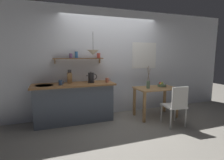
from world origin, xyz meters
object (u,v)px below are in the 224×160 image
Objects in this scene: electric_kettle at (91,78)px; pendant_lamp at (93,52)px; dining_chair_near at (176,104)px; knife_block at (70,78)px; coffee_mug_spare at (107,80)px; dining_table at (156,93)px; twig_vase at (148,84)px; fruit_bowl at (161,85)px; coffee_mug_by_sink at (61,83)px.

pendant_lamp reaches higher than electric_kettle.
knife_block is at bearing 152.56° from dining_chair_near.
dining_chair_near is 7.29× the size of coffee_mug_spare.
dining_table is 1.84m from pendant_lamp.
twig_vase is at bearing 116.28° from dining_chair_near.
pendant_lamp reaches higher than knife_block.
pendant_lamp is (-1.71, 0.20, 0.81)m from fruit_bowl.
electric_kettle is 2.14× the size of coffee_mug_by_sink.
dining_table is 4.88× the size of fruit_bowl.
coffee_mug_spare is (1.07, 0.03, -0.00)m from coffee_mug_by_sink.
twig_vase reaches higher than dining_chair_near.
pendant_lamp is (-1.59, 0.91, 1.11)m from dining_chair_near.
fruit_bowl is 2.46m from coffee_mug_by_sink.
fruit_bowl is at bearing -6.70° from pendant_lamp.
dining_chair_near is 4.29× the size of fruit_bowl.
dining_table is 0.34m from twig_vase.
dining_chair_near is 1.98m from electric_kettle.
knife_block is (-2.05, 0.42, 0.41)m from dining_table.
dining_chair_near is 1.63m from coffee_mug_spare.
coffee_mug_spare is at bearing -11.25° from electric_kettle.
fruit_bowl is at bearing -9.16° from coffee_mug_spare.
knife_block reaches higher than dining_chair_near.
knife_block is at bearing 170.15° from fruit_bowl.
coffee_mug_spare is at bearing 1.45° from coffee_mug_by_sink.
twig_vase is at bearing -14.40° from knife_block.
pendant_lamp is at bearing 167.85° from twig_vase.
dining_chair_near is at bearing -84.22° from dining_table.
knife_block is 0.87m from coffee_mug_spare.
coffee_mug_by_sink is 0.24× the size of pendant_lamp.
coffee_mug_spare is 0.24× the size of pendant_lamp.
fruit_bowl is 0.66× the size of knife_block.
electric_kettle reaches higher than coffee_mug_by_sink.
coffee_mug_by_sink is at bearing -179.52° from pendant_lamp.
pendant_lamp reaches higher than fruit_bowl.
electric_kettle is 0.82× the size of knife_block.
dining_table is at bearing -11.72° from knife_block.
electric_kettle is (-1.32, 0.37, 0.17)m from twig_vase.
fruit_bowl is at bearing -9.60° from electric_kettle.
knife_block is 2.57× the size of coffee_mug_spare.
fruit_bowl is at bearing 80.42° from dining_chair_near.
dining_chair_near is 2.54m from coffee_mug_by_sink.
coffee_mug_spare is (-1.38, 0.22, 0.16)m from fruit_bowl.
electric_kettle is 0.51× the size of pendant_lamp.
electric_kettle reaches higher than fruit_bowl.
dining_table is 1.27m from coffee_mug_spare.
coffee_mug_spare is (0.37, -0.07, -0.07)m from electric_kettle.
electric_kettle is at bearing 109.99° from pendant_lamp.
dining_chair_near is at bearing -31.69° from electric_kettle.
coffee_mug_spare is (-1.19, 0.26, 0.34)m from dining_table.
pendant_lamp is at bearing -19.73° from knife_block.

